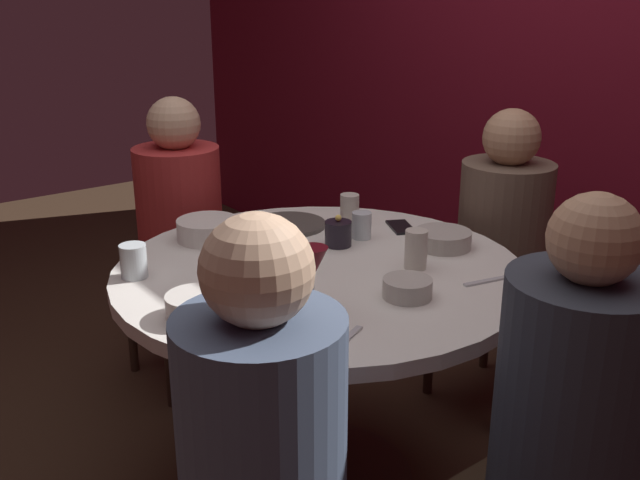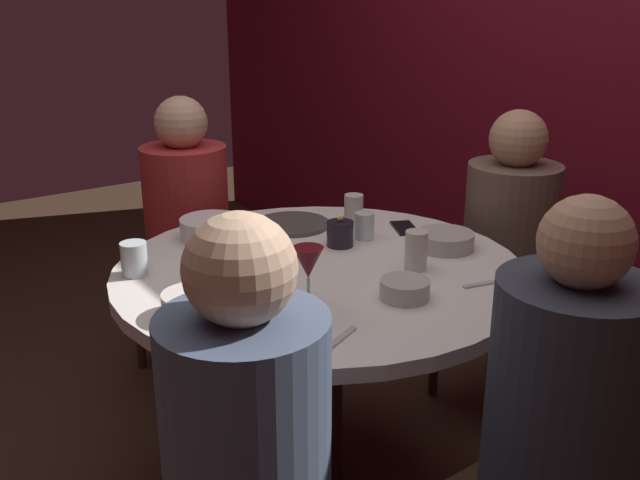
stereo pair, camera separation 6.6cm
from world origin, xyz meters
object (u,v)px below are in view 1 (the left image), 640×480
object	(u,v)px
cup_by_left_diner	(277,276)
seated_diner_right	(573,403)
cup_center_front	(362,225)
bowl_serving_large	(244,259)
bowl_salad_center	(197,306)
seated_diner_back	(504,227)
wine_glass	(313,266)
dining_table	(320,321)
seated_diner_left	(179,211)
seated_diner_front_right	(263,451)
bowl_sauce_side	(208,229)
bowl_small_white	(407,288)
bowl_rice_portion	(443,239)
candle_holder	(338,233)
dinner_plate	(288,224)
cup_by_right_diner	(416,249)
cup_far_edge	(350,209)
cup_near_candle	(134,261)
cell_phone	(401,227)

from	to	relation	value
cup_by_left_diner	seated_diner_right	bearing A→B (deg)	16.66
seated_diner_right	cup_center_front	xyz separation A→B (m)	(-0.96, 0.26, 0.08)
bowl_serving_large	bowl_salad_center	xyz separation A→B (m)	(0.21, -0.27, 0.00)
cup_by_left_diner	cup_center_front	size ratio (longest dim) A/B	1.35
seated_diner_back	cup_by_left_diner	distance (m)	1.08
seated_diner_right	wine_glass	size ratio (longest dim) A/B	6.63
bowl_salad_center	seated_diner_right	bearing A→B (deg)	30.53
dining_table	seated_diner_left	size ratio (longest dim) A/B	1.04
wine_glass	cup_center_front	world-z (taller)	wine_glass
seated_diner_front_right	bowl_sauce_side	distance (m)	1.11
bowl_small_white	seated_diner_right	bearing A→B (deg)	-4.68
bowl_rice_portion	candle_holder	bearing A→B (deg)	-130.42
seated_diner_front_right	wine_glass	bearing A→B (deg)	-2.45
seated_diner_left	bowl_salad_center	distance (m)	1.07
dinner_plate	cup_by_left_diner	distance (m)	0.59
seated_diner_front_right	bowl_salad_center	world-z (taller)	seated_diner_front_right
dining_table	wine_glass	size ratio (longest dim) A/B	6.82
candle_holder	bowl_serving_large	world-z (taller)	candle_holder
seated_diner_back	cup_by_right_diner	xyz separation A→B (m)	(0.18, -0.64, 0.11)
seated_diner_back	cup_center_front	bearing A→B (deg)	-10.81
seated_diner_right	cup_by_right_diner	bearing A→B (deg)	-17.36
dinner_plate	cup_center_front	distance (m)	0.27
wine_glass	bowl_rice_portion	bearing A→B (deg)	102.58
seated_diner_left	bowl_salad_center	size ratio (longest dim) A/B	7.47
dining_table	cup_far_edge	bearing A→B (deg)	127.89
wine_glass	cup_by_left_diner	distance (m)	0.16
cup_by_left_diner	cup_near_candle	bearing A→B (deg)	-145.96
seated_diner_left	cup_by_left_diner	world-z (taller)	seated_diner_left
seated_diner_right	cell_phone	world-z (taller)	seated_diner_right
bowl_sauce_side	cup_far_edge	world-z (taller)	cup_far_edge
cup_near_candle	seated_diner_right	bearing A→B (deg)	22.82
candle_holder	cup_near_candle	size ratio (longest dim) A/B	1.06
dining_table	cup_near_candle	size ratio (longest dim) A/B	12.54
candle_holder	bowl_salad_center	world-z (taller)	candle_holder
cup_near_candle	seated_diner_front_right	bearing A→B (deg)	-9.28
dinner_plate	cup_by_right_diner	distance (m)	0.54
bowl_salad_center	bowl_rice_portion	xyz separation A→B (m)	(0.02, 0.85, -0.00)
seated_diner_left	bowl_small_white	world-z (taller)	seated_diner_left
seated_diner_right	candle_holder	world-z (taller)	seated_diner_right
bowl_salad_center	cup_by_left_diner	world-z (taller)	cup_by_left_diner
dinner_plate	cup_by_right_diner	world-z (taller)	cup_by_right_diner
seated_diner_back	bowl_sauce_side	bearing A→B (deg)	-22.47
dinner_plate	bowl_small_white	bearing A→B (deg)	-8.23
bowl_rice_portion	seated_diner_front_right	bearing A→B (deg)	-63.82
cell_phone	bowl_small_white	size ratio (longest dim) A/B	1.07
seated_diner_back	bowl_small_white	size ratio (longest dim) A/B	8.69
seated_diner_right	bowl_sauce_side	world-z (taller)	seated_diner_right
bowl_sauce_side	bowl_salad_center	bearing A→B (deg)	-32.12
seated_diner_back	cup_by_left_diner	xyz separation A→B (m)	(0.10, -1.07, 0.11)
dining_table	cup_far_edge	xyz separation A→B (m)	(-0.25, 0.33, 0.23)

